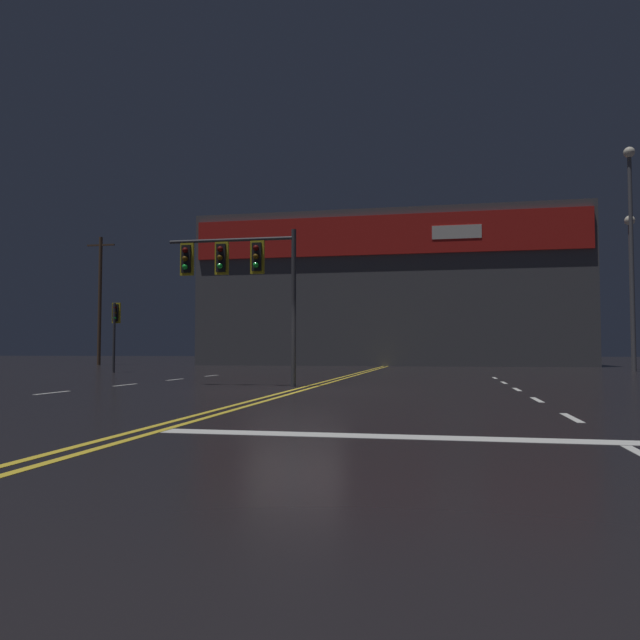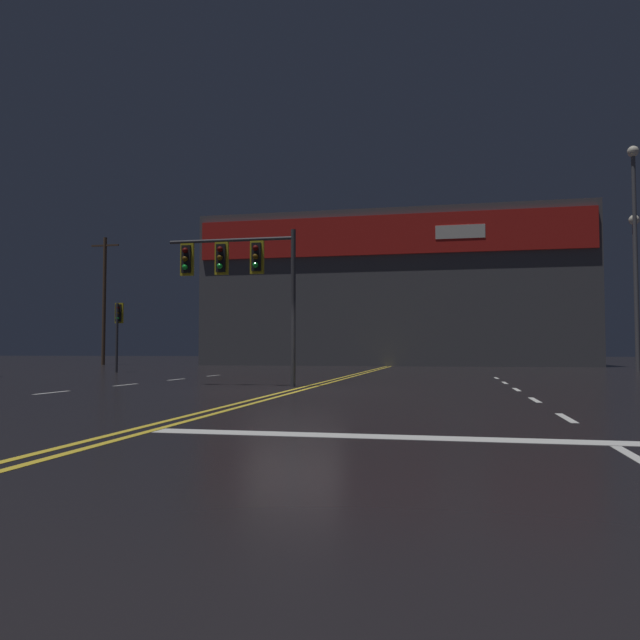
{
  "view_description": "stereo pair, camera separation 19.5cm",
  "coord_description": "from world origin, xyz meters",
  "px_view_note": "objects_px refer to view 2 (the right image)",
  "views": [
    {
      "loc": [
        3.75,
        -15.67,
        1.04
      ],
      "look_at": [
        0.0,
        3.42,
        2.0
      ],
      "focal_mm": 35.0,
      "sensor_mm": 36.0,
      "label": 1
    },
    {
      "loc": [
        3.94,
        -15.63,
        1.04
      ],
      "look_at": [
        0.0,
        3.42,
        2.0
      ],
      "focal_mm": 35.0,
      "sensor_mm": 36.0,
      "label": 2
    }
  ],
  "objects_px": {
    "traffic_signal_corner_northwest": "(118,321)",
    "streetlight_far_right": "(635,230)",
    "traffic_signal_median": "(236,266)",
    "streetlight_median_approach": "(635,269)"
  },
  "relations": [
    {
      "from": "traffic_signal_median",
      "to": "traffic_signal_corner_northwest",
      "type": "height_order",
      "value": "traffic_signal_median"
    },
    {
      "from": "traffic_signal_median",
      "to": "traffic_signal_corner_northwest",
      "type": "distance_m",
      "value": 13.73
    },
    {
      "from": "streetlight_far_right",
      "to": "streetlight_median_approach",
      "type": "bearing_deg",
      "value": 75.25
    },
    {
      "from": "traffic_signal_median",
      "to": "streetlight_median_approach",
      "type": "height_order",
      "value": "streetlight_median_approach"
    },
    {
      "from": "traffic_signal_median",
      "to": "streetlight_far_right",
      "type": "xyz_separation_m",
      "value": [
        15.47,
        16.2,
        3.57
      ]
    },
    {
      "from": "traffic_signal_median",
      "to": "streetlight_far_right",
      "type": "bearing_deg",
      "value": 46.33
    },
    {
      "from": "streetlight_median_approach",
      "to": "traffic_signal_corner_northwest",
      "type": "bearing_deg",
      "value": -159.67
    },
    {
      "from": "traffic_signal_median",
      "to": "streetlight_far_right",
      "type": "height_order",
      "value": "streetlight_far_right"
    },
    {
      "from": "streetlight_far_right",
      "to": "traffic_signal_corner_northwest",
      "type": "bearing_deg",
      "value": -165.81
    },
    {
      "from": "traffic_signal_corner_northwest",
      "to": "streetlight_far_right",
      "type": "distance_m",
      "value": 26.13
    }
  ]
}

